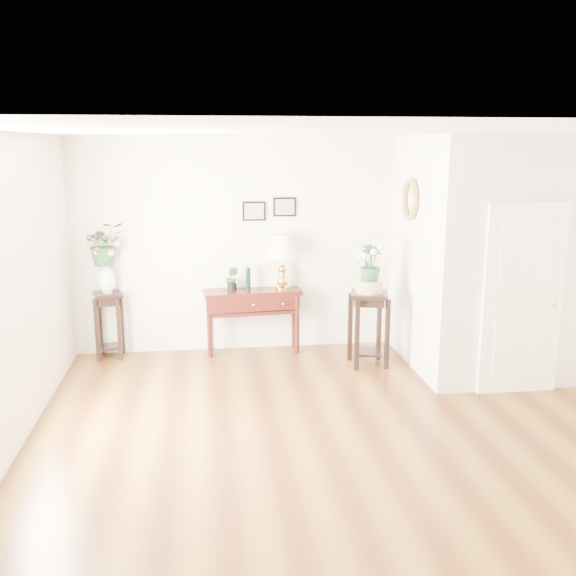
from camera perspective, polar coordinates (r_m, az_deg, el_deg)
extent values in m
cube|color=brown|center=(6.32, 5.18, -12.60)|extent=(6.00, 5.50, 0.02)
cube|color=white|center=(5.72, 5.75, 13.70)|extent=(6.00, 5.50, 0.02)
cube|color=silver|center=(8.52, 1.36, 3.90)|extent=(6.00, 0.02, 2.80)
cube|color=silver|center=(3.36, 16.04, -10.33)|extent=(6.00, 0.02, 2.80)
cube|color=silver|center=(5.97, -23.90, -0.91)|extent=(0.02, 5.50, 2.80)
cube|color=silver|center=(8.19, 17.13, 3.00)|extent=(1.80, 1.95, 2.80)
cube|color=white|center=(7.38, 20.13, -0.99)|extent=(0.90, 0.05, 2.10)
cube|color=black|center=(8.37, -3.04, 6.84)|extent=(0.30, 0.02, 0.25)
cube|color=black|center=(8.41, -0.30, 7.22)|extent=(0.30, 0.02, 0.25)
torus|color=#AF7736|center=(7.89, 10.77, 7.75)|extent=(0.07, 0.51, 0.51)
cube|color=#3A0E09|center=(8.47, -3.16, -2.94)|extent=(1.29, 0.53, 0.84)
cube|color=gold|center=(8.34, -0.51, 2.25)|extent=(0.51, 0.51, 0.73)
cylinder|color=black|center=(8.33, -3.57, 0.96)|extent=(0.07, 0.07, 0.30)
imported|color=#204C22|center=(8.32, -5.01, 0.79)|extent=(0.20, 0.18, 0.30)
cube|color=black|center=(8.54, -15.59, -3.20)|extent=(0.41, 0.41, 0.86)
imported|color=#204C22|center=(8.32, -16.03, 4.13)|extent=(0.62, 0.59, 0.54)
cube|color=black|center=(8.01, 7.15, -3.61)|extent=(0.53, 0.53, 0.93)
cylinder|color=#D0B48E|center=(7.88, 7.25, 0.18)|extent=(0.34, 0.34, 0.15)
imported|color=#204C22|center=(7.83, 7.31, 2.14)|extent=(0.34, 0.34, 0.47)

